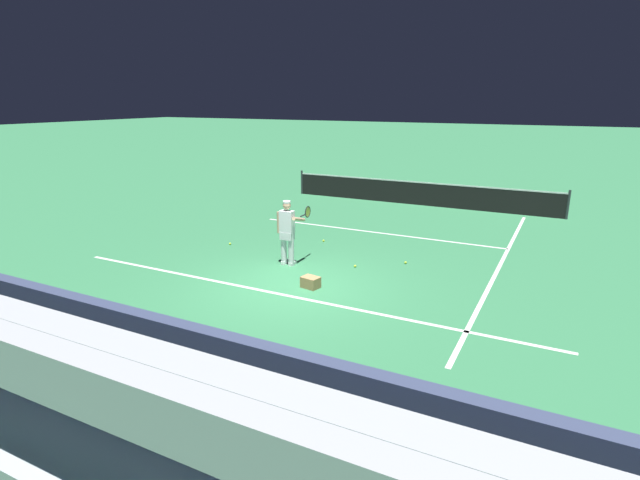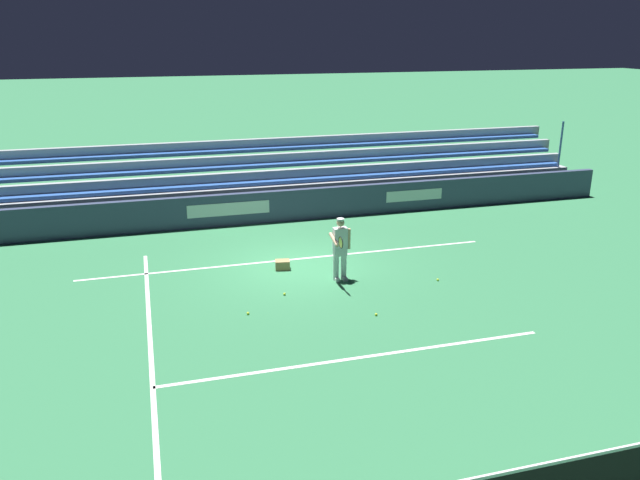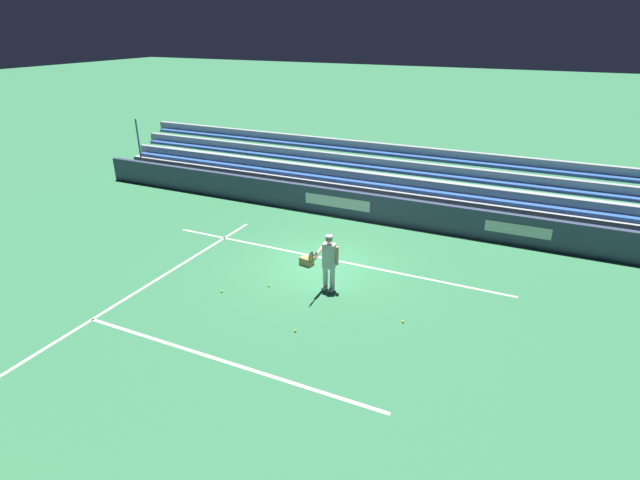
{
  "view_description": "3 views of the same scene",
  "coord_description": "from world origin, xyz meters",
  "px_view_note": "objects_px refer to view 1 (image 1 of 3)",
  "views": [
    {
      "loc": [
        5.55,
        -9.38,
        4.24
      ],
      "look_at": [
        0.7,
        0.1,
        1.21
      ],
      "focal_mm": 28.0,
      "sensor_mm": 36.0,
      "label": 1
    },
    {
      "loc": [
        3.89,
        16.17,
        6.36
      ],
      "look_at": [
        -0.74,
        -0.03,
        0.69
      ],
      "focal_mm": 35.0,
      "sensor_mm": 36.0,
      "label": 2
    },
    {
      "loc": [
        -6.12,
        13.13,
        7.21
      ],
      "look_at": [
        0.15,
        -0.28,
        0.74
      ],
      "focal_mm": 28.0,
      "sensor_mm": 36.0,
      "label": 3
    }
  ],
  "objects_px": {
    "ball_box_cardboard": "(311,282)",
    "tennis_net": "(419,193)",
    "tennis_ball_near_player": "(230,244)",
    "tennis_ball_on_baseline": "(324,241)",
    "tennis_ball_far_left": "(406,263)",
    "tennis_player": "(288,232)",
    "tennis_ball_midcourt": "(355,266)"
  },
  "relations": [
    {
      "from": "ball_box_cardboard",
      "to": "tennis_net",
      "type": "relative_size",
      "value": 0.04
    },
    {
      "from": "tennis_ball_near_player",
      "to": "tennis_ball_on_baseline",
      "type": "xyz_separation_m",
      "value": [
        2.36,
        1.57,
        0.0
      ]
    },
    {
      "from": "tennis_ball_far_left",
      "to": "tennis_ball_near_player",
      "type": "relative_size",
      "value": 1.0
    },
    {
      "from": "tennis_player",
      "to": "ball_box_cardboard",
      "type": "relative_size",
      "value": 4.29
    },
    {
      "from": "tennis_ball_far_left",
      "to": "tennis_player",
      "type": "bearing_deg",
      "value": -151.8
    },
    {
      "from": "tennis_ball_near_player",
      "to": "tennis_net",
      "type": "bearing_deg",
      "value": 67.64
    },
    {
      "from": "tennis_player",
      "to": "tennis_ball_on_baseline",
      "type": "relative_size",
      "value": 25.98
    },
    {
      "from": "tennis_ball_on_baseline",
      "to": "ball_box_cardboard",
      "type": "bearing_deg",
      "value": -67.81
    },
    {
      "from": "ball_box_cardboard",
      "to": "tennis_ball_midcourt",
      "type": "distance_m",
      "value": 1.83
    },
    {
      "from": "tennis_player",
      "to": "tennis_ball_near_player",
      "type": "distance_m",
      "value": 2.76
    },
    {
      "from": "tennis_player",
      "to": "tennis_ball_far_left",
      "type": "xyz_separation_m",
      "value": [
        2.74,
        1.47,
        -0.86
      ]
    },
    {
      "from": "ball_box_cardboard",
      "to": "tennis_ball_midcourt",
      "type": "xyz_separation_m",
      "value": [
        0.36,
        1.8,
        -0.1
      ]
    },
    {
      "from": "tennis_ball_midcourt",
      "to": "tennis_net",
      "type": "distance_m",
      "value": 8.48
    },
    {
      "from": "tennis_ball_far_left",
      "to": "tennis_ball_midcourt",
      "type": "relative_size",
      "value": 1.0
    },
    {
      "from": "tennis_player",
      "to": "tennis_ball_midcourt",
      "type": "distance_m",
      "value": 1.96
    },
    {
      "from": "tennis_ball_far_left",
      "to": "tennis_ball_on_baseline",
      "type": "height_order",
      "value": "same"
    },
    {
      "from": "tennis_ball_midcourt",
      "to": "tennis_ball_on_baseline",
      "type": "relative_size",
      "value": 1.0
    },
    {
      "from": "tennis_ball_far_left",
      "to": "tennis_net",
      "type": "distance_m",
      "value": 7.8
    },
    {
      "from": "tennis_ball_far_left",
      "to": "tennis_ball_near_player",
      "type": "xyz_separation_m",
      "value": [
        -5.24,
        -0.68,
        0.0
      ]
    },
    {
      "from": "tennis_player",
      "to": "tennis_ball_far_left",
      "type": "relative_size",
      "value": 25.98
    },
    {
      "from": "ball_box_cardboard",
      "to": "tennis_net",
      "type": "bearing_deg",
      "value": 92.33
    },
    {
      "from": "tennis_ball_far_left",
      "to": "tennis_net",
      "type": "bearing_deg",
      "value": 103.76
    },
    {
      "from": "tennis_ball_far_left",
      "to": "tennis_ball_near_player",
      "type": "height_order",
      "value": "same"
    },
    {
      "from": "ball_box_cardboard",
      "to": "tennis_ball_on_baseline",
      "type": "relative_size",
      "value": 6.06
    },
    {
      "from": "tennis_ball_near_player",
      "to": "tennis_ball_on_baseline",
      "type": "bearing_deg",
      "value": 33.64
    },
    {
      "from": "tennis_player",
      "to": "tennis_ball_midcourt",
      "type": "height_order",
      "value": "tennis_player"
    },
    {
      "from": "tennis_ball_far_left",
      "to": "tennis_net",
      "type": "xyz_separation_m",
      "value": [
        -1.85,
        7.56,
        0.46
      ]
    },
    {
      "from": "tennis_ball_near_player",
      "to": "tennis_net",
      "type": "distance_m",
      "value": 8.93
    },
    {
      "from": "tennis_ball_far_left",
      "to": "tennis_ball_midcourt",
      "type": "bearing_deg",
      "value": -141.11
    },
    {
      "from": "tennis_ball_midcourt",
      "to": "tennis_ball_near_player",
      "type": "distance_m",
      "value": 4.17
    },
    {
      "from": "tennis_ball_on_baseline",
      "to": "tennis_net",
      "type": "height_order",
      "value": "tennis_net"
    },
    {
      "from": "ball_box_cardboard",
      "to": "tennis_ball_near_player",
      "type": "xyz_separation_m",
      "value": [
        -3.81,
        1.99,
        -0.1
      ]
    }
  ]
}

